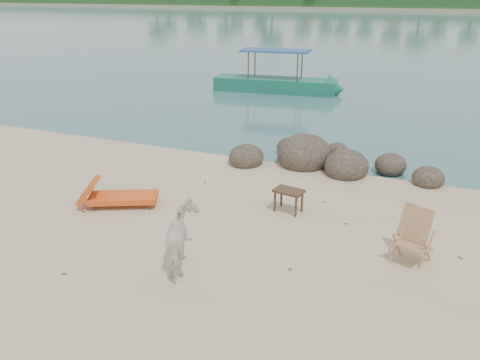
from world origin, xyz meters
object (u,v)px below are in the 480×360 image
at_px(cow, 183,240).
at_px(lounge_chair, 123,195).
at_px(side_table, 288,202).
at_px(deck_chair, 413,239).
at_px(boat_near, 276,57).
at_px(boulders, 320,160).

xyz_separation_m(cow, lounge_chair, (-2.79, 1.91, -0.29)).
xyz_separation_m(cow, side_table, (1.20, 3.16, -0.32)).
distance_m(cow, side_table, 3.40).
distance_m(lounge_chair, deck_chair, 6.96).
bearing_deg(deck_chair, side_table, 179.70).
height_order(side_table, boat_near, boat_near).
bearing_deg(boat_near, deck_chair, -68.69).
xyz_separation_m(side_table, boat_near, (-5.09, 14.31, 1.51)).
height_order(boulders, deck_chair, deck_chair).
bearing_deg(boat_near, lounge_chair, -91.97).
height_order(side_table, deck_chair, deck_chair).
xyz_separation_m(boulders, deck_chair, (3.00, -4.78, 0.30)).
bearing_deg(deck_chair, lounge_chair, -157.03).
xyz_separation_m(boulders, boat_near, (-5.06, 10.82, 1.56)).
bearing_deg(deck_chair, boulders, 145.37).
distance_m(boulders, side_table, 3.48).
bearing_deg(side_table, boulders, 100.45).
height_order(cow, lounge_chair, cow).
bearing_deg(cow, deck_chair, 177.10).
relative_size(cow, side_table, 2.02).
relative_size(side_table, deck_chair, 0.66).
relative_size(boulders, side_table, 8.99).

